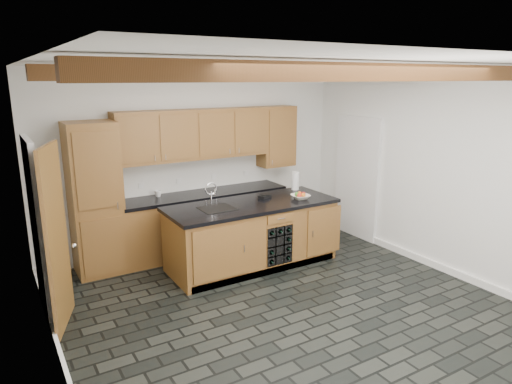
{
  "coord_description": "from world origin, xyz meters",
  "views": [
    {
      "loc": [
        -2.86,
        -4.07,
        2.66
      ],
      "look_at": [
        0.07,
        0.8,
        1.23
      ],
      "focal_mm": 32.0,
      "sensor_mm": 36.0,
      "label": 1
    }
  ],
  "objects_px": {
    "kitchen_scale": "(265,196)",
    "paper_towel": "(295,181)",
    "fruit_bowl": "(300,197)",
    "island": "(253,234)"
  },
  "relations": [
    {
      "from": "island",
      "to": "fruit_bowl",
      "type": "height_order",
      "value": "fruit_bowl"
    },
    {
      "from": "paper_towel",
      "to": "island",
      "type": "bearing_deg",
      "value": -160.34
    },
    {
      "from": "kitchen_scale",
      "to": "fruit_bowl",
      "type": "distance_m",
      "value": 0.53
    },
    {
      "from": "kitchen_scale",
      "to": "fruit_bowl",
      "type": "height_order",
      "value": "fruit_bowl"
    },
    {
      "from": "kitchen_scale",
      "to": "paper_towel",
      "type": "distance_m",
      "value": 0.71
    },
    {
      "from": "fruit_bowl",
      "to": "kitchen_scale",
      "type": "bearing_deg",
      "value": 140.86
    },
    {
      "from": "kitchen_scale",
      "to": "paper_towel",
      "type": "relative_size",
      "value": 0.79
    },
    {
      "from": "island",
      "to": "fruit_bowl",
      "type": "relative_size",
      "value": 9.26
    },
    {
      "from": "island",
      "to": "kitchen_scale",
      "type": "xyz_separation_m",
      "value": [
        0.31,
        0.17,
        0.49
      ]
    },
    {
      "from": "fruit_bowl",
      "to": "paper_towel",
      "type": "height_order",
      "value": "paper_towel"
    }
  ]
}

